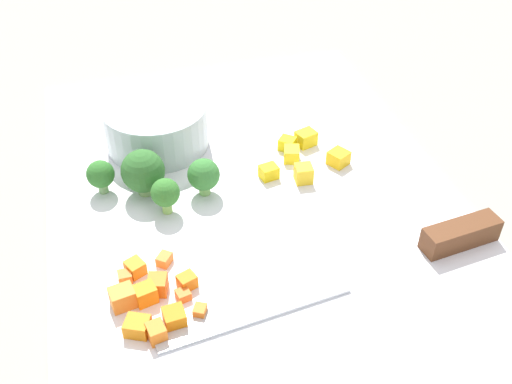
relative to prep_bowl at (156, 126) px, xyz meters
The scene contains 26 objects.
ground_plane 0.15m from the prep_bowl, 147.20° to the right, with size 4.00×4.00×0.00m, color gray.
cutting_board 0.14m from the prep_bowl, 147.20° to the right, with size 0.55×0.39×0.01m, color white.
prep_bowl is the anchor object (origin of this frame).
chef_knife 0.29m from the prep_bowl, 142.66° to the right, with size 0.06×0.31×0.02m.
carrot_dice_0 0.21m from the prep_bowl, behind, with size 0.02×0.02×0.01m, color orange.
carrot_dice_1 0.26m from the prep_bowl, behind, with size 0.01×0.01×0.01m, color orange.
carrot_dice_2 0.20m from the prep_bowl, 163.71° to the left, with size 0.01×0.01×0.01m, color orange.
carrot_dice_3 0.22m from the prep_bowl, 164.53° to the left, with size 0.02×0.02×0.02m, color orange.
carrot_dice_4 0.21m from the prep_bowl, behind, with size 0.01×0.01×0.01m, color orange.
carrot_dice_5 0.25m from the prep_bowl, behind, with size 0.02×0.02×0.01m, color orange.
carrot_dice_6 0.24m from the prep_bowl, behind, with size 0.01×0.01×0.01m, color orange.
carrot_dice_7 0.19m from the prep_bowl, 165.85° to the left, with size 0.02×0.01×0.01m, color orange.
carrot_dice_8 0.22m from the prep_bowl, behind, with size 0.01×0.01×0.01m, color orange.
carrot_dice_9 0.25m from the prep_bowl, 168.07° to the left, with size 0.02×0.02×0.01m, color orange.
carrot_dice_10 0.18m from the prep_bowl, behind, with size 0.01×0.01×0.01m, color orange.
carrot_dice_11 0.22m from the prep_bowl, 169.06° to the left, with size 0.01×0.02×0.02m, color orange.
pepper_dice_0 0.16m from the prep_bowl, 105.56° to the right, with size 0.02×0.02×0.02m, color yellow.
pepper_dice_1 0.13m from the prep_bowl, 131.74° to the right, with size 0.02×0.01×0.01m, color yellow.
pepper_dice_2 0.14m from the prep_bowl, 108.98° to the right, with size 0.02×0.02×0.01m, color yellow.
pepper_dice_3 0.17m from the prep_bowl, 128.13° to the right, with size 0.02×0.02×0.02m, color yellow.
pepper_dice_4 0.19m from the prep_bowl, 116.03° to the right, with size 0.02×0.02×0.01m, color yellow.
pepper_dice_5 0.15m from the prep_bowl, 116.69° to the right, with size 0.02×0.02×0.01m, color yellow.
broccoli_floret_0 0.11m from the prep_bowl, behind, with size 0.03×0.03×0.04m.
broccoli_floret_1 0.09m from the prep_bowl, 136.07° to the left, with size 0.03×0.03×0.03m.
broccoli_floret_2 0.10m from the prep_bowl, 161.83° to the right, with size 0.03×0.03×0.04m.
broccoli_floret_3 0.08m from the prep_bowl, 163.02° to the left, with size 0.04×0.04×0.05m.
Camera 1 is at (-0.42, 0.12, 0.38)m, focal length 41.92 mm.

